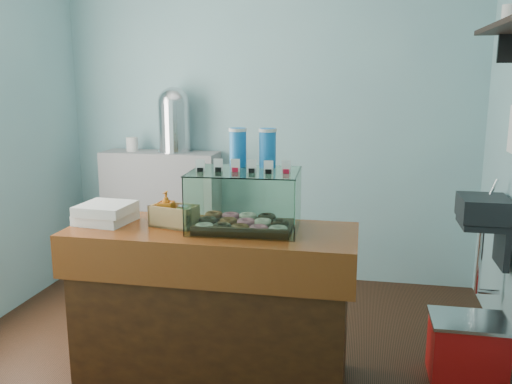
% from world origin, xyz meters
% --- Properties ---
extents(ground, '(3.50, 3.50, 0.00)m').
position_xyz_m(ground, '(0.00, 0.00, 0.00)').
color(ground, black).
rests_on(ground, ground).
extents(room_shell, '(3.54, 3.04, 2.82)m').
position_xyz_m(room_shell, '(0.03, 0.01, 1.71)').
color(room_shell, '#7AA8B2').
rests_on(room_shell, ground).
extents(counter, '(1.60, 0.60, 0.90)m').
position_xyz_m(counter, '(0.00, -0.25, 0.46)').
color(counter, '#42210C').
rests_on(counter, ground).
extents(back_shelf, '(1.00, 0.32, 1.10)m').
position_xyz_m(back_shelf, '(-0.90, 1.32, 0.55)').
color(back_shelf, gray).
rests_on(back_shelf, ground).
extents(display_case, '(0.61, 0.46, 0.54)m').
position_xyz_m(display_case, '(0.18, -0.18, 1.07)').
color(display_case, '#351A10').
rests_on(display_case, counter).
extents(condiment_crate, '(0.28, 0.21, 0.19)m').
position_xyz_m(condiment_crate, '(-0.23, -0.23, 0.97)').
color(condiment_crate, tan).
rests_on(condiment_crate, counter).
extents(pastry_boxes, '(0.31, 0.32, 0.11)m').
position_xyz_m(pastry_boxes, '(-0.63, -0.24, 0.96)').
color(pastry_boxes, silver).
rests_on(pastry_boxes, counter).
extents(coffee_urn, '(0.30, 0.30, 0.55)m').
position_xyz_m(coffee_urn, '(-0.77, 1.33, 1.39)').
color(coffee_urn, silver).
rests_on(coffee_urn, back_shelf).
extents(red_cooler, '(0.43, 0.33, 0.38)m').
position_xyz_m(red_cooler, '(1.44, 0.01, 0.19)').
color(red_cooler, red).
rests_on(red_cooler, ground).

